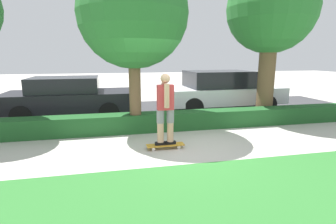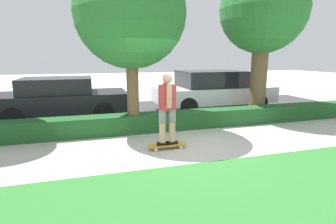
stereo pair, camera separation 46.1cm
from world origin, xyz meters
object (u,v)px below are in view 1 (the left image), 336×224
(parked_car_middle, at_px, (220,90))
(tree_mid, at_px, (133,13))
(tree_far, at_px, (271,11))
(parked_car_front, at_px, (69,97))
(skater_person, at_px, (165,108))
(skateboard, at_px, (165,145))

(parked_car_middle, bearing_deg, tree_mid, -148.27)
(tree_mid, height_order, parked_car_middle, tree_mid)
(tree_far, xyz_separation_m, parked_car_front, (-6.47, 1.62, -2.76))
(parked_car_front, xyz_separation_m, parked_car_middle, (5.60, 0.07, 0.07))
(tree_mid, relative_size, parked_car_front, 1.10)
(tree_mid, distance_m, parked_car_front, 3.90)
(tree_far, bearing_deg, skater_person, -151.00)
(skateboard, xyz_separation_m, tree_mid, (-0.54, 1.53, 3.12))
(skateboard, distance_m, skater_person, 0.89)
(skateboard, distance_m, tree_far, 5.59)
(tree_far, bearing_deg, parked_car_middle, 117.30)
(tree_mid, bearing_deg, skater_person, -70.73)
(skateboard, bearing_deg, tree_mid, 109.27)
(skater_person, distance_m, parked_car_front, 4.58)
(skater_person, height_order, tree_far, tree_far)
(skateboard, xyz_separation_m, parked_car_middle, (2.99, 3.82, 0.74))
(skateboard, height_order, tree_mid, tree_mid)
(tree_mid, xyz_separation_m, parked_car_front, (-2.08, 2.22, -2.45))
(skater_person, bearing_deg, parked_car_front, 124.85)
(tree_mid, distance_m, parked_car_middle, 4.83)
(skateboard, bearing_deg, parked_car_front, 124.85)
(skater_person, bearing_deg, parked_car_middle, 52.01)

